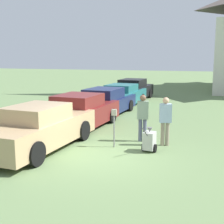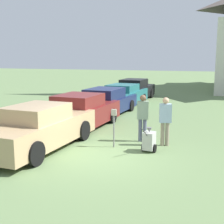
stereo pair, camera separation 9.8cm
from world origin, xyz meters
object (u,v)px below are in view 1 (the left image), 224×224
parked_car_teal (122,96)px  equipment_cart (149,141)px  parked_car_navy (105,103)px  parking_meter (114,121)px  parked_car_black (133,90)px  person_worker (143,115)px  parked_car_maroon (80,113)px  person_supervisor (165,118)px  parked_car_tan (40,128)px

parked_car_teal → equipment_cart: bearing=-65.1°
parked_car_navy → parking_meter: 6.23m
parked_car_black → person_worker: person_worker is taller
parked_car_teal → parking_meter: (2.37, -9.17, 0.29)m
parked_car_black → parking_meter: bearing=-75.5°
parked_car_black → equipment_cart: (3.67, -12.17, -0.33)m
parked_car_maroon → parked_car_navy: bearing=93.3°
parked_car_black → equipment_cart: size_ratio=5.09×
parking_meter → person_supervisor: size_ratio=0.78×
equipment_cart → parked_car_teal: bearing=118.8°
parked_car_navy → equipment_cart: (3.68, -5.89, -0.29)m
person_supervisor → equipment_cart: bearing=49.5°
parked_car_maroon → equipment_cart: size_ratio=4.99×
parked_car_tan → parked_car_black: size_ratio=1.01×
parked_car_navy → parked_car_teal: parked_car_navy is taller
parked_car_maroon → parked_car_black: 9.67m
parked_car_navy → equipment_cart: size_ratio=5.36×
parked_car_teal → person_worker: size_ratio=2.82×
parked_car_tan → parked_car_navy: parked_car_tan is taller
parked_car_black → equipment_cart: bearing=-69.9°
parked_car_teal → parking_meter: parked_car_teal is taller
parked_car_black → parking_meter: parked_car_black is taller
parked_car_tan → person_worker: 3.80m
parked_car_tan → person_supervisor: bearing=27.1°
parked_car_tan → parked_car_navy: size_ratio=0.96×
parked_car_navy → person_supervisor: person_supervisor is taller
parked_car_maroon → parked_car_tan: bearing=-86.7°
parked_car_tan → parked_car_black: (-0.00, 13.04, -0.02)m
parked_car_tan → parked_car_teal: (0.00, 10.17, -0.08)m
parked_car_black → equipment_cart: parked_car_black is taller
parked_car_maroon → parked_car_black: bearing=93.3°
parked_car_maroon → parking_meter: size_ratio=3.64×
parked_car_black → person_supervisor: (4.06, -11.25, 0.30)m
person_supervisor → equipment_cart: 1.17m
parked_car_navy → equipment_cart: 6.95m
parked_car_maroon → parked_car_teal: size_ratio=0.99×
parked_car_black → parking_meter: (2.37, -12.03, 0.24)m
person_worker → equipment_cart: (0.51, -1.21, -0.64)m
parked_car_teal → parking_meter: 9.47m
parked_car_teal → equipment_cart: parked_car_teal is taller
equipment_cart → parked_car_navy: bearing=129.2°
parked_car_maroon → parked_car_black: size_ratio=0.98×
parked_car_navy → equipment_cart: parked_car_navy is taller
parked_car_maroon → parked_car_teal: parked_car_maroon is taller
parked_car_tan → person_supervisor: (4.06, 1.78, 0.27)m
parked_car_tan → equipment_cart: 3.79m
parked_car_maroon → parking_meter: (2.37, -2.36, 0.24)m
parked_car_tan → parked_car_maroon: bearing=93.3°
parked_car_maroon → parked_car_navy: parked_car_maroon is taller
parked_car_maroon → person_supervisor: bearing=-18.0°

